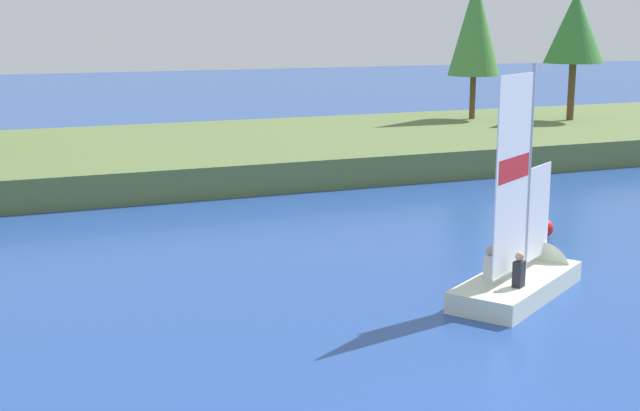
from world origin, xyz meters
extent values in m
cube|color=#5B703D|center=(0.00, 28.03, 0.57)|extent=(80.00, 14.08, 1.14)
cylinder|color=brown|center=(18.29, 30.90, 2.26)|extent=(0.30, 0.30, 2.23)
cone|color=#47893D|center=(18.29, 30.90, 5.87)|extent=(2.65, 2.65, 4.99)
cylinder|color=brown|center=(22.66, 28.52, 2.59)|extent=(0.36, 0.36, 2.89)
cone|color=#387F33|center=(22.66, 28.52, 5.83)|extent=(2.99, 2.99, 3.60)
cube|color=silver|center=(4.99, 7.55, 0.24)|extent=(4.36, 3.57, 0.47)
cone|color=silver|center=(6.75, 8.67, 0.24)|extent=(1.64, 1.75, 1.41)
cylinder|color=#B7B7BC|center=(5.34, 7.77, 2.87)|extent=(0.08, 0.08, 4.80)
cube|color=white|center=(4.57, 7.28, 2.90)|extent=(1.55, 1.01, 4.35)
cube|color=red|center=(4.57, 7.28, 3.03)|extent=(1.40, 0.91, 0.52)
cube|color=white|center=(5.95, 8.16, 1.78)|extent=(1.06, 0.69, 2.22)
cylinder|color=#B7B7BC|center=(4.57, 7.28, 0.69)|extent=(1.57, 1.03, 0.06)
cube|color=#26262D|center=(4.53, 6.85, 0.76)|extent=(0.34, 0.32, 0.58)
sphere|color=tan|center=(4.53, 6.85, 1.16)|extent=(0.20, 0.20, 0.20)
cube|color=silver|center=(4.17, 7.44, 0.77)|extent=(0.34, 0.32, 0.60)
sphere|color=tan|center=(4.17, 7.44, 1.18)|extent=(0.20, 0.20, 0.20)
sphere|color=red|center=(8.98, 11.97, 0.27)|extent=(0.55, 0.55, 0.55)
camera|label=1|loc=(-6.61, -8.79, 6.21)|focal=49.97mm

